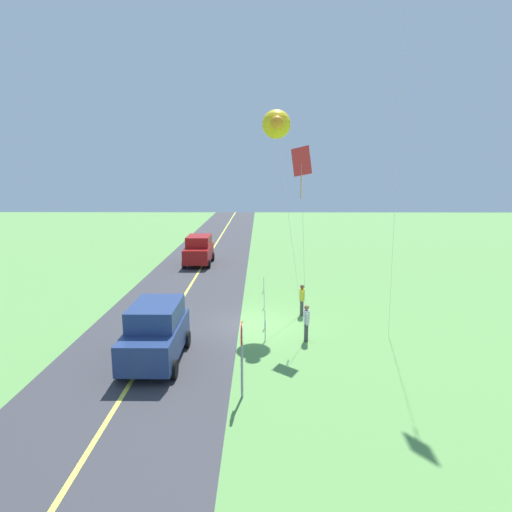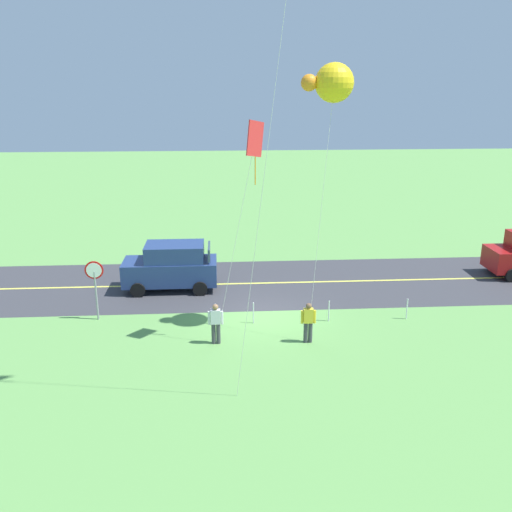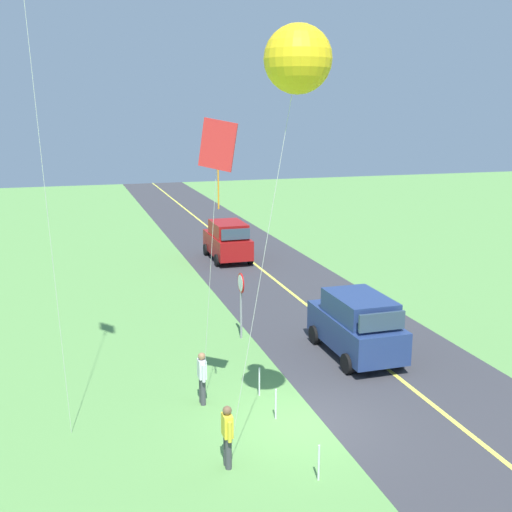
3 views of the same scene
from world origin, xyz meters
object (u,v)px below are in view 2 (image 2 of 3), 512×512
person_adult_companion (216,322)px  kite_blue_mid (255,143)px  car_suv_foreground (172,266)px  person_adult_near (308,321)px  kite_red_low (332,83)px  stop_sign (95,279)px

person_adult_companion → kite_blue_mid: 6.79m
car_suv_foreground → person_adult_near: (-5.60, 6.10, -0.29)m
car_suv_foreground → kite_red_low: kite_red_low is taller
car_suv_foreground → kite_blue_mid: 9.29m
stop_sign → person_adult_companion: 5.64m
stop_sign → person_adult_companion: bearing=152.6°
car_suv_foreground → person_adult_companion: car_suv_foreground is taller
stop_sign → kite_red_low: 12.09m
stop_sign → person_adult_near: (-8.42, 2.69, -0.94)m
person_adult_companion → stop_sign: bearing=158.0°
car_suv_foreground → kite_blue_mid: kite_blue_mid is taller
person_adult_near → person_adult_companion: 3.49m
kite_red_low → kite_blue_mid: size_ratio=1.23×
car_suv_foreground → person_adult_near: bearing=132.5°
person_adult_companion → kite_red_low: kite_red_low is taller
person_adult_near → kite_red_low: bearing=66.6°
kite_blue_mid → stop_sign: bearing=-20.2°
kite_blue_mid → car_suv_foreground: bearing=-58.1°
person_adult_companion → kite_red_low: bearing=21.0°
stop_sign → person_adult_companion: (-4.93, 2.56, -0.94)m
stop_sign → kite_red_low: (-9.25, 1.36, 7.66)m
stop_sign → car_suv_foreground: bearing=-129.6°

